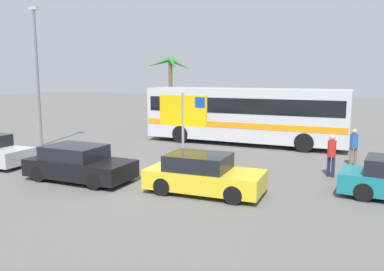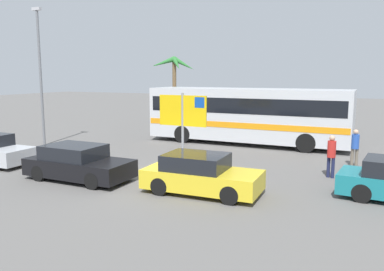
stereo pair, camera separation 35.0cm
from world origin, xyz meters
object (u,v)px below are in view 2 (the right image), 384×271
ferry_sign (184,114)px  pedestrian_near_sign (355,145)px  pedestrian_by_bus (331,153)px  bus_front_coach (247,113)px  car_black (78,163)px  car_yellow (201,175)px

ferry_sign → pedestrian_near_sign: (6.63, 3.31, -1.37)m
ferry_sign → pedestrian_by_bus: ferry_sign is taller
bus_front_coach → pedestrian_by_bus: 7.91m
pedestrian_near_sign → pedestrian_by_bus: bearing=-29.8°
car_black → pedestrian_by_bus: 9.70m
car_black → pedestrian_near_sign: bearing=36.2°
car_yellow → pedestrian_near_sign: size_ratio=2.44×
ferry_sign → car_black: 4.75m
car_yellow → pedestrian_near_sign: (4.46, 6.38, 0.32)m
ferry_sign → car_yellow: (2.16, -3.07, -1.69)m
bus_front_coach → car_black: bus_front_coach is taller
pedestrian_by_bus → car_black: bearing=136.2°
ferry_sign → car_black: size_ratio=0.78×
car_yellow → pedestrian_by_bus: (3.74, 3.97, 0.34)m
bus_front_coach → ferry_sign: 6.84m
pedestrian_by_bus → ferry_sign: bearing=117.9°
car_black → pedestrian_near_sign: size_ratio=2.52×
ferry_sign → car_black: (-2.74, -3.50, -1.69)m
car_yellow → bus_front_coach: bearing=96.6°
car_yellow → car_black: 4.92m
bus_front_coach → ferry_sign: size_ratio=3.55×
car_yellow → pedestrian_near_sign: pedestrian_near_sign is taller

